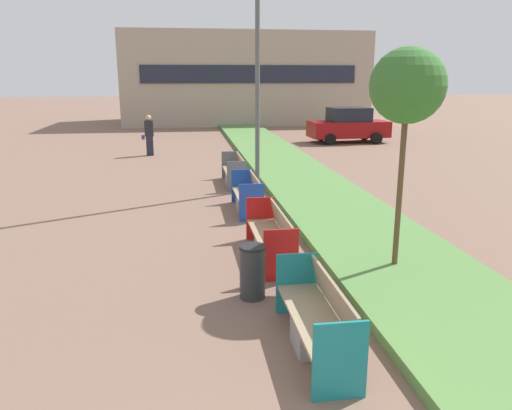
% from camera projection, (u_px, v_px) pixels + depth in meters
% --- Properties ---
extents(planter_grass_strip, '(2.80, 120.00, 0.18)m').
position_uv_depth(planter_grass_strip, '(321.00, 196.00, 14.49)').
color(planter_grass_strip, '#568442').
rests_on(planter_grass_strip, ground).
extents(building_backdrop, '(17.73, 8.56, 6.55)m').
position_uv_depth(building_backdrop, '(243.00, 79.00, 38.41)').
color(building_backdrop, tan).
rests_on(building_backdrop, ground).
extents(bench_teal_frame, '(0.65, 2.18, 0.94)m').
position_uv_depth(bench_teal_frame, '(317.00, 323.00, 6.48)').
color(bench_teal_frame, gray).
rests_on(bench_teal_frame, ground).
extents(bench_red_frame, '(0.65, 2.39, 0.94)m').
position_uv_depth(bench_red_frame, '(271.00, 239.00, 9.79)').
color(bench_red_frame, gray).
rests_on(bench_red_frame, ground).
extents(bench_blue_frame, '(0.65, 1.99, 0.94)m').
position_uv_depth(bench_blue_frame, '(248.00, 197.00, 13.19)').
color(bench_blue_frame, gray).
rests_on(bench_blue_frame, ground).
extents(bench_grey_frame, '(0.65, 2.15, 0.94)m').
position_uv_depth(bench_grey_frame, '(235.00, 173.00, 16.49)').
color(bench_grey_frame, gray).
rests_on(bench_grey_frame, ground).
extents(litter_bin, '(0.43, 0.43, 0.88)m').
position_uv_depth(litter_bin, '(252.00, 272.00, 7.98)').
color(litter_bin, '#2D2D30').
rests_on(litter_bin, ground).
extents(street_lamp_post, '(0.24, 0.44, 9.18)m').
position_uv_depth(street_lamp_post, '(258.00, 23.00, 14.47)').
color(street_lamp_post, '#56595B').
rests_on(street_lamp_post, ground).
extents(sapling_tree_near, '(1.27, 1.27, 3.96)m').
position_uv_depth(sapling_tree_near, '(407.00, 87.00, 8.27)').
color(sapling_tree_near, brown).
rests_on(sapling_tree_near, ground).
extents(pedestrian_walking, '(0.53, 0.24, 1.80)m').
position_uv_depth(pedestrian_walking, '(149.00, 135.00, 22.31)').
color(pedestrian_walking, '#232633').
rests_on(pedestrian_walking, ground).
extents(parked_car_distant, '(4.28, 2.00, 1.86)m').
position_uv_depth(parked_car_distant, '(348.00, 125.00, 26.73)').
color(parked_car_distant, maroon).
rests_on(parked_car_distant, ground).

